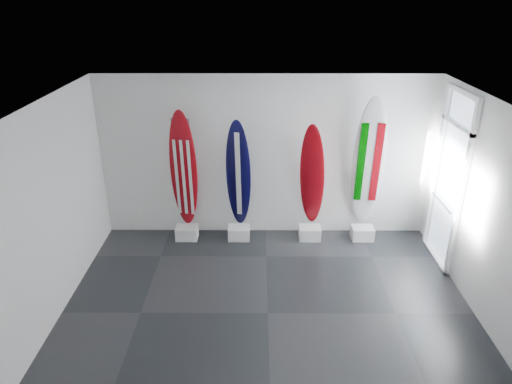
{
  "coord_description": "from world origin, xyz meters",
  "views": [
    {
      "loc": [
        -0.15,
        -5.42,
        4.35
      ],
      "look_at": [
        -0.18,
        1.4,
        1.31
      ],
      "focal_mm": 32.49,
      "sensor_mm": 36.0,
      "label": 1
    }
  ],
  "objects_px": {
    "surfboard_usa": "(184,170)",
    "surfboard_swiss": "(312,176)",
    "surfboard_navy": "(238,174)",
    "surfboard_italy": "(368,163)"
  },
  "relations": [
    {
      "from": "surfboard_usa",
      "to": "surfboard_navy",
      "type": "relative_size",
      "value": 1.08
    },
    {
      "from": "surfboard_navy",
      "to": "surfboard_swiss",
      "type": "xyz_separation_m",
      "value": [
        1.32,
        0.0,
        -0.03
      ]
    },
    {
      "from": "surfboard_usa",
      "to": "surfboard_navy",
      "type": "xyz_separation_m",
      "value": [
        0.98,
        0.0,
        -0.09
      ]
    },
    {
      "from": "surfboard_usa",
      "to": "surfboard_swiss",
      "type": "relative_size",
      "value": 1.1
    },
    {
      "from": "surfboard_navy",
      "to": "surfboard_italy",
      "type": "distance_m",
      "value": 2.32
    },
    {
      "from": "surfboard_navy",
      "to": "surfboard_usa",
      "type": "bearing_deg",
      "value": -164.51
    },
    {
      "from": "surfboard_usa",
      "to": "surfboard_swiss",
      "type": "height_order",
      "value": "surfboard_usa"
    },
    {
      "from": "surfboard_italy",
      "to": "surfboard_navy",
      "type": "bearing_deg",
      "value": -174.32
    },
    {
      "from": "surfboard_usa",
      "to": "surfboard_navy",
      "type": "distance_m",
      "value": 0.98
    },
    {
      "from": "surfboard_usa",
      "to": "surfboard_swiss",
      "type": "xyz_separation_m",
      "value": [
        2.3,
        0.0,
        -0.11
      ]
    }
  ]
}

